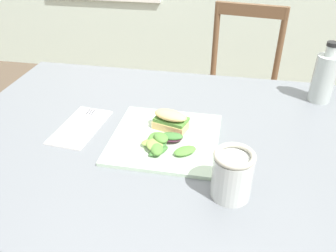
# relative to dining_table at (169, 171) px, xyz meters

# --- Properties ---
(dining_table) EXTENTS (1.24, 0.87, 0.74)m
(dining_table) POSITION_rel_dining_table_xyz_m (0.00, 0.00, 0.00)
(dining_table) COLOR slate
(dining_table) RESTS_ON ground
(chair_wooden_far) EXTENTS (0.46, 0.46, 0.87)m
(chair_wooden_far) POSITION_rel_dining_table_xyz_m (0.20, 0.91, -0.17)
(chair_wooden_far) COLOR brown
(chair_wooden_far) RESTS_ON ground
(plate_lunch) EXTENTS (0.29, 0.29, 0.01)m
(plate_lunch) POSITION_rel_dining_table_xyz_m (-0.01, -0.02, 0.13)
(plate_lunch) COLOR beige
(plate_lunch) RESTS_ON dining_table
(sandwich_half_front) EXTENTS (0.11, 0.08, 0.06)m
(sandwich_half_front) POSITION_rel_dining_table_xyz_m (0.00, 0.02, 0.16)
(sandwich_half_front) COLOR #DBB270
(sandwich_half_front) RESTS_ON plate_lunch
(salad_mixed_greens) EXTENTS (0.16, 0.12, 0.03)m
(salad_mixed_greens) POSITION_rel_dining_table_xyz_m (0.00, -0.07, 0.15)
(salad_mixed_greens) COLOR #3D7033
(salad_mixed_greens) RESTS_ON plate_lunch
(napkin_folded) EXTENTS (0.13, 0.22, 0.00)m
(napkin_folded) POSITION_rel_dining_table_xyz_m (-0.26, -0.01, 0.13)
(napkin_folded) COLOR silver
(napkin_folded) RESTS_ON dining_table
(fork_on_napkin) EXTENTS (0.03, 0.19, 0.00)m
(fork_on_napkin) POSITION_rel_dining_table_xyz_m (-0.26, 0.01, 0.13)
(fork_on_napkin) COLOR silver
(fork_on_napkin) RESTS_ON napkin_folded
(bottle_cold_brew) EXTENTS (0.07, 0.07, 0.20)m
(bottle_cold_brew) POSITION_rel_dining_table_xyz_m (0.45, 0.30, 0.20)
(bottle_cold_brew) COLOR black
(bottle_cold_brew) RESTS_ON dining_table
(mason_jar_iced_tea) EXTENTS (0.09, 0.09, 0.11)m
(mason_jar_iced_tea) POSITION_rel_dining_table_xyz_m (0.18, -0.20, 0.18)
(mason_jar_iced_tea) COLOR gold
(mason_jar_iced_tea) RESTS_ON dining_table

